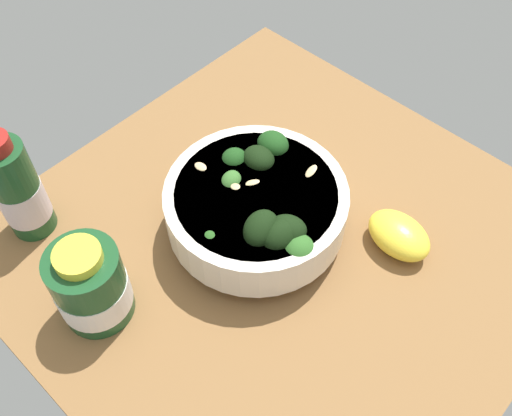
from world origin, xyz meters
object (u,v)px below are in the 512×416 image
object	(u,v)px
lemon_wedge	(399,235)
bottle_tall	(91,286)
bowl_of_broccoli	(257,206)
bottle_short	(19,191)

from	to	relation	value
lemon_wedge	bottle_tall	xyz separation A→B (cm)	(18.64, 28.74, 2.76)
bowl_of_broccoli	lemon_wedge	size ratio (longest dim) A/B	2.66
lemon_wedge	bottle_short	bearing A→B (deg)	39.24
bottle_short	lemon_wedge	bearing A→B (deg)	-140.76
lemon_wedge	bottle_short	xyz separation A→B (cm)	(33.29, 27.18, 4.40)
bottle_short	bottle_tall	bearing A→B (deg)	173.92
bottle_tall	bottle_short	size ratio (longest dim) A/B	0.74
bowl_of_broccoli	bottle_tall	world-z (taller)	bottle_tall
bottle_tall	bowl_of_broccoli	bearing A→B (deg)	-105.32
bowl_of_broccoli	bottle_tall	xyz separation A→B (cm)	(5.28, 19.27, 0.13)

